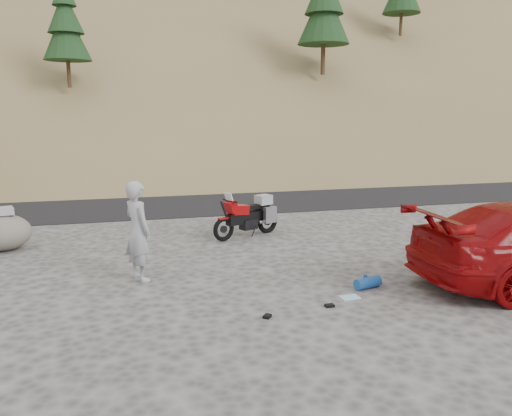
{
  "coord_description": "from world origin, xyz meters",
  "views": [
    {
      "loc": [
        -1.83,
        -9.27,
        3.11
      ],
      "look_at": [
        0.98,
        1.47,
        1.0
      ],
      "focal_mm": 35.0,
      "sensor_mm": 36.0,
      "label": 1
    }
  ],
  "objects": [
    {
      "name": "ground",
      "position": [
        0.0,
        0.0,
        0.0
      ],
      "size": [
        140.0,
        140.0,
        0.0
      ],
      "primitive_type": "plane",
      "color": "#44413F",
      "rests_on": "ground"
    },
    {
      "name": "road",
      "position": [
        0.0,
        9.0,
        0.0
      ],
      "size": [
        120.0,
        7.0,
        0.05
      ],
      "primitive_type": "cube",
      "color": "black",
      "rests_on": "ground"
    },
    {
      "name": "hillside",
      "position": [
        -0.05,
        40.88,
        11.08
      ],
      "size": [
        120.0,
        73.0,
        46.72
      ],
      "color": "brown",
      "rests_on": "ground"
    },
    {
      "name": "motorcycle",
      "position": [
        1.17,
        2.85,
        0.52
      ],
      "size": [
        1.91,
        1.08,
        1.22
      ],
      "rotation": [
        0.0,
        0.0,
        0.43
      ],
      "color": "black",
      "rests_on": "ground"
    },
    {
      "name": "man",
      "position": [
        -1.67,
        0.07,
        0.0
      ],
      "size": [
        0.72,
        0.82,
        1.9
      ],
      "primitive_type": "imported",
      "rotation": [
        0.0,
        0.0,
        2.06
      ],
      "color": "#97979D",
      "rests_on": "ground"
    },
    {
      "name": "boulder",
      "position": [
        -4.67,
        2.99,
        0.44
      ],
      "size": [
        1.39,
        1.21,
        1.02
      ],
      "rotation": [
        0.0,
        0.0,
        0.1
      ],
      "color": "#5B554E",
      "rests_on": "ground"
    },
    {
      "name": "gear_blue_mat",
      "position": [
        2.3,
        -1.47,
        0.1
      ],
      "size": [
        0.54,
        0.33,
        0.2
      ],
      "primitive_type": "cylinder",
      "rotation": [
        0.0,
        1.57,
        0.26
      ],
      "color": "#184790",
      "rests_on": "ground"
    },
    {
      "name": "gear_bottle",
      "position": [
        2.33,
        -1.3,
        0.1
      ],
      "size": [
        0.09,
        0.09,
        0.19
      ],
      "primitive_type": "cylinder",
      "rotation": [
        0.0,
        0.0,
        -0.28
      ],
      "color": "#184790",
      "rests_on": "ground"
    },
    {
      "name": "gear_glove_a",
      "position": [
        1.28,
        -2.12,
        0.02
      ],
      "size": [
        0.15,
        0.11,
        0.04
      ],
      "primitive_type": "cube",
      "rotation": [
        0.0,
        0.0,
        0.02
      ],
      "color": "black",
      "rests_on": "ground"
    },
    {
      "name": "gear_glove_b",
      "position": [
        0.18,
        -2.28,
        0.02
      ],
      "size": [
        0.16,
        0.17,
        0.05
      ],
      "primitive_type": "cube",
      "rotation": [
        0.0,
        0.0,
        0.89
      ],
      "color": "black",
      "rests_on": "ground"
    },
    {
      "name": "gear_blue_cloth",
      "position": [
        1.78,
        -1.82,
        0.01
      ],
      "size": [
        0.34,
        0.25,
        0.01
      ],
      "primitive_type": "cube",
      "rotation": [
        0.0,
        0.0,
        0.06
      ],
      "color": "#95CBE6",
      "rests_on": "ground"
    }
  ]
}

